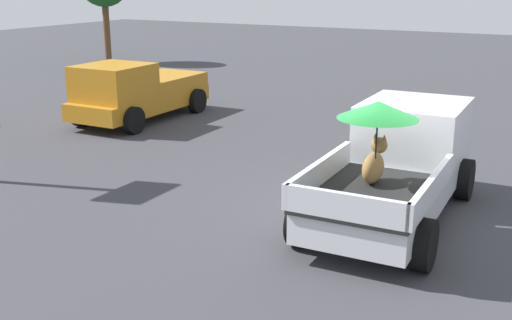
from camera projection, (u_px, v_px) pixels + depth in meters
The scene contains 3 objects.
ground_plane at pixel (389, 219), 11.28m from camera, with size 80.00×80.00×0.00m, color #38383D.
pickup_truck_main at pixel (399, 161), 11.39m from camera, with size 5.10×2.37×2.29m.
pickup_truck_red at pixel (137, 92), 18.77m from camera, with size 4.83×2.22×1.80m.
Camera 1 is at (-10.37, -2.98, 4.21)m, focal length 44.06 mm.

